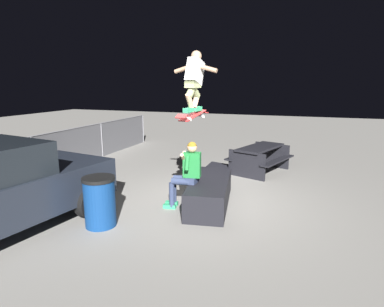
% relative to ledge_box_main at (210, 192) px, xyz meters
% --- Properties ---
extents(ground_plane, '(40.00, 40.00, 0.00)m').
position_rel_ledge_box_main_xyz_m(ground_plane, '(0.11, 0.14, -0.27)').
color(ground_plane, gray).
extents(ledge_box_main, '(2.17, 1.09, 0.55)m').
position_rel_ledge_box_main_xyz_m(ledge_box_main, '(0.00, 0.00, 0.00)').
color(ledge_box_main, black).
rests_on(ledge_box_main, ground).
extents(person_sitting_on_ledge, '(0.60, 0.78, 1.38)m').
position_rel_ledge_box_main_xyz_m(person_sitting_on_ledge, '(-0.32, 0.40, 0.51)').
color(person_sitting_on_ledge, '#2D3856').
rests_on(person_sitting_on_ledge, ground).
extents(skateboard, '(1.04, 0.33, 0.16)m').
position_rel_ledge_box_main_xyz_m(skateboard, '(-0.37, 0.24, 1.63)').
color(skateboard, '#B72D2D').
extents(skater_airborne, '(0.63, 0.89, 1.12)m').
position_rel_ledge_box_main_xyz_m(skater_airborne, '(-0.32, 0.24, 2.32)').
color(skater_airborne, '#2D9E66').
extents(kicker_ramp, '(1.20, 1.04, 0.31)m').
position_rel_ledge_box_main_xyz_m(kicker_ramp, '(2.22, 0.52, -0.22)').
color(kicker_ramp, black).
rests_on(kicker_ramp, ground).
extents(picnic_table_back, '(2.05, 1.83, 0.75)m').
position_rel_ledge_box_main_xyz_m(picnic_table_back, '(2.95, -0.62, 0.23)').
color(picnic_table_back, black).
rests_on(picnic_table_back, ground).
extents(trash_bin, '(0.57, 0.57, 0.90)m').
position_rel_ledge_box_main_xyz_m(trash_bin, '(-1.62, 1.55, 0.18)').
color(trash_bin, navy).
rests_on(trash_bin, ground).
extents(fence_back, '(12.05, 0.05, 1.19)m').
position_rel_ledge_box_main_xyz_m(fence_back, '(0.11, 4.82, 0.37)').
color(fence_back, slate).
rests_on(fence_back, ground).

